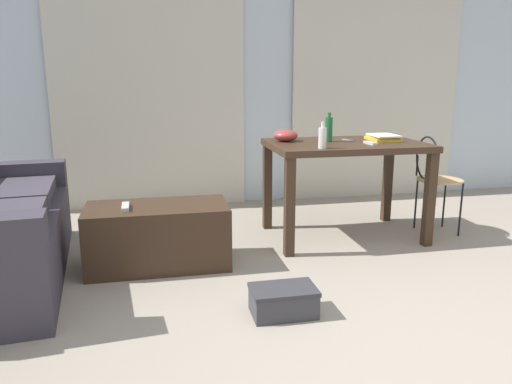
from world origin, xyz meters
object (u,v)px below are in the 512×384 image
Objects in this scene: coffee_table at (158,236)px; bottle_far at (322,138)px; bottle_near at (329,129)px; tv_remote_primary at (125,207)px; shoebox at (283,301)px; wire_chair at (434,173)px; scissors at (349,140)px; craft_table at (345,156)px; bowl at (286,135)px; tv_remote_on_table at (370,143)px; book_stack at (383,138)px.

bottle_far reaches higher than coffee_table.
bottle_far is at bearing 2.56° from coffee_table.
bottle_near reaches higher than tv_remote_primary.
coffee_table is at bearing 126.76° from shoebox.
wire_chair is at bearing 7.33° from coffee_table.
scissors reaches higher than shoebox.
bottle_far is (-0.31, -0.30, 0.19)m from craft_table.
coffee_table is at bearing -163.86° from scissors.
shoebox is at bearing -45.57° from tv_remote_primary.
craft_table is at bearing 11.57° from tv_remote_primary.
bowl is at bearing 74.59° from shoebox.
shoebox is (0.67, -0.89, -0.14)m from coffee_table.
craft_table is 0.79m from wire_chair.
tv_remote_on_table is at bearing -49.96° from craft_table.
shoebox is (0.87, -0.86, -0.37)m from tv_remote_primary.
bottle_far reaches higher than tv_remote_primary.
shoebox is at bearing -119.63° from bottle_far.
bowl is 1.22× the size of tv_remote_on_table.
coffee_table is 4.15× the size of bottle_near.
book_stack is at bearing 12.02° from coffee_table.
scissors is (-0.27, 0.06, -0.02)m from book_stack.
bottle_near is 0.64× the size of shoebox.
bowl is at bearing 25.64° from coffee_table.
book_stack is at bearing 166.58° from wire_chair.
bottle_near reaches higher than book_stack.
shoebox is (-0.92, -1.35, -0.71)m from scissors.
bowl is (-1.23, 0.21, 0.32)m from wire_chair.
tv_remote_primary is (-1.79, -0.50, -0.34)m from scissors.
bottle_far is (-1.08, -0.24, 0.35)m from wire_chair.
tv_remote_on_table is at bearing 16.98° from bottle_far.
book_stack is at bearing -13.26° from scissors.
bottle_far is (-0.18, -0.34, -0.02)m from bottle_near.
scissors is (0.07, 0.11, 0.12)m from craft_table.
wire_chair is 2.51m from tv_remote_primary.
coffee_table is at bearing -166.97° from craft_table.
scissors is at bearing 55.86° from shoebox.
scissors is (0.53, -0.05, -0.05)m from bowl.
wire_chair is at bearing 6.42° from tv_remote_primary.
coffee_table is at bearing 9.52° from tv_remote_primary.
coffee_table is at bearing -172.67° from wire_chair.
scissors is 0.56× the size of tv_remote_primary.
tv_remote_on_table reaches higher than shoebox.
tv_remote_primary is 1.28m from shoebox.
shoebox is (-0.39, -1.40, -0.76)m from bowl.
craft_table is at bearing -172.55° from book_stack.
tv_remote_on_table is at bearing -134.93° from book_stack.
wire_chair is at bearing -4.26° from craft_table.
bowl reaches higher than craft_table.
tv_remote_on_table is 1.63m from shoebox.
bottle_near is 1.69m from shoebox.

